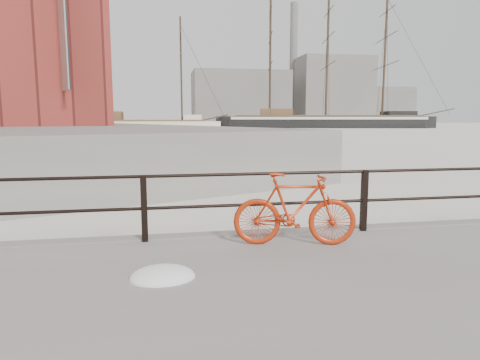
{
  "coord_description": "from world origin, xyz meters",
  "views": [
    {
      "loc": [
        -6.72,
        -6.51,
        2.17
      ],
      "look_at": [
        -5.25,
        1.5,
        1.0
      ],
      "focal_mm": 32.0,
      "sensor_mm": 36.0,
      "label": 1
    }
  ],
  "objects_px": {
    "schooner_mid": "(145,131)",
    "schooner_left": "(24,131)",
    "bicycle": "(295,209)",
    "barque_black": "(325,128)"
  },
  "relations": [
    {
      "from": "schooner_mid",
      "to": "schooner_left",
      "type": "bearing_deg",
      "value": 176.24
    },
    {
      "from": "bicycle",
      "to": "barque_black",
      "type": "height_order",
      "value": "barque_black"
    },
    {
      "from": "barque_black",
      "to": "schooner_left",
      "type": "relative_size",
      "value": 2.6
    },
    {
      "from": "bicycle",
      "to": "schooner_left",
      "type": "height_order",
      "value": "schooner_left"
    },
    {
      "from": "bicycle",
      "to": "schooner_left",
      "type": "xyz_separation_m",
      "value": [
        -26.5,
        78.27,
        -0.88
      ]
    },
    {
      "from": "bicycle",
      "to": "barque_black",
      "type": "distance_m",
      "value": 99.03
    },
    {
      "from": "barque_black",
      "to": "schooner_left",
      "type": "height_order",
      "value": "barque_black"
    },
    {
      "from": "schooner_mid",
      "to": "schooner_left",
      "type": "height_order",
      "value": "schooner_mid"
    },
    {
      "from": "barque_black",
      "to": "schooner_mid",
      "type": "height_order",
      "value": "barque_black"
    },
    {
      "from": "bicycle",
      "to": "schooner_mid",
      "type": "distance_m",
      "value": 75.89
    }
  ]
}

